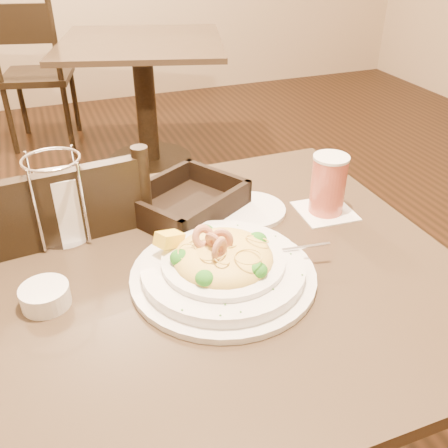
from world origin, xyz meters
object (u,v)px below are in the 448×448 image
object	(u,v)px
drink_glass	(328,185)
butter_ramekin	(45,296)
dining_chair_near	(72,296)
dining_chair_far	(34,71)
side_plate	(250,210)
napkin_caddy	(60,204)
background_table	(144,82)
bread_basket	(187,204)
pasta_bowl	(223,264)
main_table	(227,346)

from	to	relation	value
drink_glass	butter_ramekin	distance (m)	0.65
dining_chair_near	dining_chair_far	xyz separation A→B (m)	(0.03, 2.34, 0.00)
side_plate	drink_glass	bearing A→B (deg)	-20.46
napkin_caddy	dining_chair_far	bearing A→B (deg)	89.66
dining_chair_near	butter_ramekin	world-z (taller)	dining_chair_near
drink_glass	side_plate	distance (m)	0.19
background_table	bread_basket	distance (m)	1.94
dining_chair_far	pasta_bowl	xyz separation A→B (m)	(0.25, -2.70, 0.28)
pasta_bowl	drink_glass	xyz separation A→B (m)	(0.32, 0.15, 0.04)
side_plate	dining_chair_near	bearing A→B (deg)	160.63
main_table	butter_ramekin	world-z (taller)	butter_ramekin
dining_chair_far	pasta_bowl	bearing A→B (deg)	108.83
pasta_bowl	side_plate	xyz separation A→B (m)	(0.15, 0.21, -0.03)
bread_basket	pasta_bowl	bearing A→B (deg)	-92.05
main_table	pasta_bowl	xyz separation A→B (m)	(-0.03, -0.04, 0.27)
main_table	dining_chair_far	bearing A→B (deg)	96.02
drink_glass	pasta_bowl	bearing A→B (deg)	-154.59
dining_chair_far	background_table	bearing A→B (deg)	150.70
background_table	butter_ramekin	distance (m)	2.23
bread_basket	butter_ramekin	size ratio (longest dim) A/B	3.54
bread_basket	dining_chair_near	bearing A→B (deg)	160.86
main_table	side_plate	world-z (taller)	side_plate
background_table	napkin_caddy	size ratio (longest dim) A/B	5.90
main_table	dining_chair_far	world-z (taller)	dining_chair_far
background_table	drink_glass	distance (m)	2.04
dining_chair_far	drink_glass	xyz separation A→B (m)	(0.57, -2.55, 0.32)
background_table	dining_chair_near	bearing A→B (deg)	-108.82
main_table	bread_basket	xyz separation A→B (m)	(-0.02, 0.22, 0.26)
background_table	butter_ramekin	bearing A→B (deg)	-107.10
main_table	background_table	bearing A→B (deg)	81.88
bread_basket	side_plate	bearing A→B (deg)	-19.85
dining_chair_far	side_plate	world-z (taller)	dining_chair_far
main_table	napkin_caddy	world-z (taller)	napkin_caddy
bread_basket	side_plate	distance (m)	0.15
background_table	dining_chair_far	distance (m)	0.79
pasta_bowl	napkin_caddy	world-z (taller)	napkin_caddy
dining_chair_far	butter_ramekin	distance (m)	2.68
background_table	butter_ramekin	world-z (taller)	butter_ramekin
napkin_caddy	side_plate	size ratio (longest dim) A/B	1.12
dining_chair_near	butter_ramekin	size ratio (longest dim) A/B	10.62
napkin_caddy	butter_ramekin	distance (m)	0.23
dining_chair_far	pasta_bowl	world-z (taller)	dining_chair_far
main_table	bread_basket	distance (m)	0.34
napkin_caddy	side_plate	xyz separation A→B (m)	(0.42, -0.05, -0.08)
main_table	dining_chair_near	distance (m)	0.45
drink_glass	napkin_caddy	xyz separation A→B (m)	(-0.58, 0.11, 0.01)
pasta_bowl	butter_ramekin	world-z (taller)	pasta_bowl
background_table	side_plate	size ratio (longest dim) A/B	6.61
main_table	dining_chair_near	size ratio (longest dim) A/B	0.97
dining_chair_near	bread_basket	size ratio (longest dim) A/B	3.00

